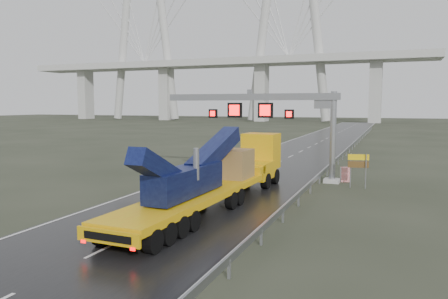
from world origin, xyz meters
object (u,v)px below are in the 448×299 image
at_px(sign_gantry, 274,111).
at_px(exit_sign_pair, 358,164).
at_px(heavy_haul_truck, 225,172).
at_px(striped_barrier, 345,174).

height_order(sign_gantry, exit_sign_pair, sign_gantry).
xyz_separation_m(heavy_haul_truck, exit_sign_pair, (7.67, 7.48, -0.03)).
bearing_deg(sign_gantry, exit_sign_pair, -13.52).
xyz_separation_m(exit_sign_pair, striped_barrier, (-1.16, 2.39, -1.21)).
height_order(heavy_haul_truck, striped_barrier, heavy_haul_truck).
bearing_deg(exit_sign_pair, heavy_haul_truck, -147.28).
height_order(sign_gantry, heavy_haul_truck, sign_gantry).
distance_m(sign_gantry, exit_sign_pair, 8.05).
bearing_deg(exit_sign_pair, sign_gantry, 154.92).
relative_size(sign_gantry, heavy_haul_truck, 0.74).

